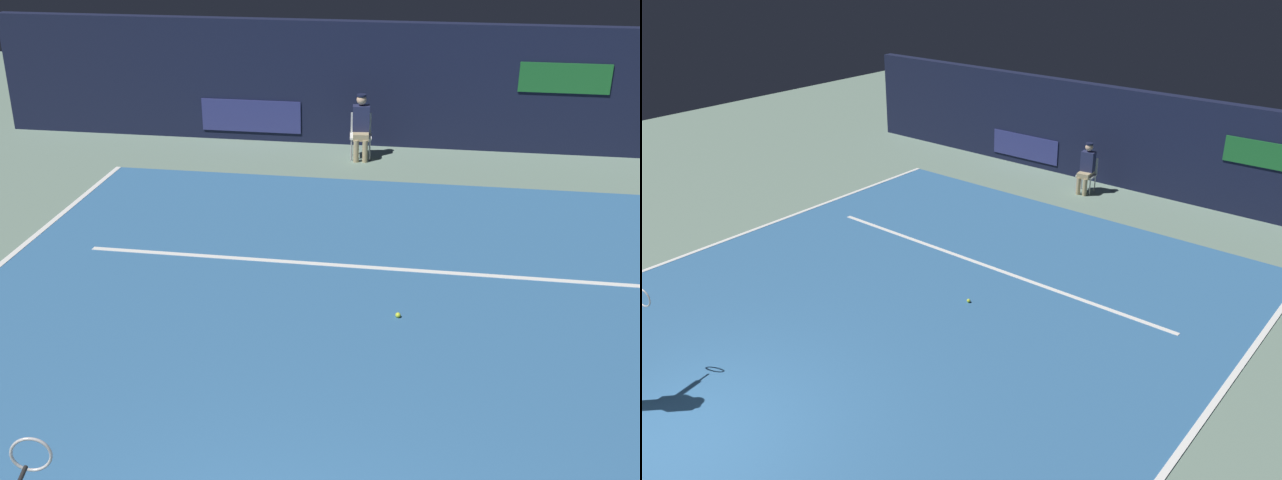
{
  "view_description": "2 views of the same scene",
  "coord_description": "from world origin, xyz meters",
  "views": [
    {
      "loc": [
        1.02,
        -3.37,
        5.02
      ],
      "look_at": [
        -0.36,
        5.37,
        1.01
      ],
      "focal_mm": 43.39,
      "sensor_mm": 36.0,
      "label": 1
    },
    {
      "loc": [
        7.2,
        -2.99,
        6.18
      ],
      "look_at": [
        -0.03,
        5.99,
        0.84
      ],
      "focal_mm": 37.21,
      "sensor_mm": 36.0,
      "label": 2
    }
  ],
  "objects": [
    {
      "name": "line_judge_on_chair",
      "position": [
        -0.53,
        11.77,
        0.69
      ],
      "size": [
        0.48,
        0.56,
        1.32
      ],
      "color": "white",
      "rests_on": "ground"
    },
    {
      "name": "tennis_ball",
      "position": [
        0.66,
        5.33,
        0.05
      ],
      "size": [
        0.07,
        0.07,
        0.07
      ],
      "primitive_type": "sphere",
      "color": "#CCE033",
      "rests_on": "court_surface"
    },
    {
      "name": "back_wall",
      "position": [
        -0.0,
        12.81,
        1.3
      ],
      "size": [
        17.33,
        0.33,
        2.6
      ],
      "color": "#141933",
      "rests_on": "ground"
    },
    {
      "name": "court_surface",
      "position": [
        0.0,
        4.71,
        0.01
      ],
      "size": [
        10.54,
        11.43,
        0.01
      ],
      "primitive_type": "cube",
      "color": "#336699",
      "rests_on": "ground"
    },
    {
      "name": "ground_plane",
      "position": [
        0.0,
        4.71,
        0.0
      ],
      "size": [
        33.45,
        33.45,
        0.0
      ],
      "primitive_type": "plane",
      "color": "slate"
    },
    {
      "name": "line_service",
      "position": [
        0.0,
        6.71,
        0.01
      ],
      "size": [
        8.22,
        0.1,
        0.01
      ],
      "primitive_type": "cube",
      "color": "white",
      "rests_on": "court_surface"
    }
  ]
}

